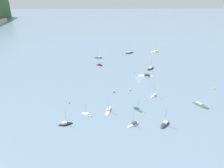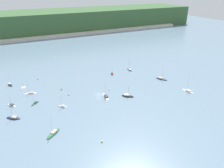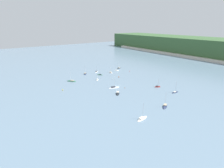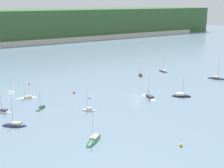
{
  "view_description": "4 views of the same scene",
  "coord_description": "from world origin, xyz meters",
  "px_view_note": "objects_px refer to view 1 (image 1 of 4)",
  "views": [
    {
      "loc": [
        -118.3,
        19.33,
        55.28
      ],
      "look_at": [
        -15.48,
        16.55,
        3.79
      ],
      "focal_mm": 35.0,
      "sensor_mm": 36.0,
      "label": 1
    },
    {
      "loc": [
        -43.17,
        -103.0,
        58.05
      ],
      "look_at": [
        12.01,
        6.97,
        1.26
      ],
      "focal_mm": 35.0,
      "sensor_mm": 36.0,
      "label": 2
    },
    {
      "loc": [
        104.16,
        -79.36,
        46.98
      ],
      "look_at": [
        1.59,
        -5.98,
        3.23
      ],
      "focal_mm": 28.0,
      "sensor_mm": 36.0,
      "label": 3
    },
    {
      "loc": [
        -66.65,
        -87.86,
        34.16
      ],
      "look_at": [
        -0.48,
        15.76,
        1.12
      ],
      "focal_mm": 50.0,
      "sensor_mm": 36.0,
      "label": 4
    }
  ],
  "objects_px": {
    "sailboat_0": "(151,69)",
    "sailboat_8": "(165,124)",
    "mooring_buoy_3": "(114,92)",
    "mooring_buoy_4": "(134,72)",
    "sailboat_1": "(200,105)",
    "sailboat_10": "(156,52)",
    "sailboat_2": "(109,111)",
    "sailboat_7": "(137,110)",
    "mooring_buoy_1": "(214,88)",
    "sailboat_11": "(99,65)",
    "mooring_buoy_0": "(130,90)",
    "sailboat_6": "(146,76)",
    "sailboat_9": "(66,124)",
    "sailboat_3": "(154,96)",
    "sailboat_13": "(86,115)",
    "sailboat_5": "(129,53)",
    "mooring_buoy_2": "(69,103)",
    "sailboat_12": "(133,125)",
    "sailboat_4": "(98,58)"
  },
  "relations": [
    {
      "from": "sailboat_0",
      "to": "sailboat_7",
      "type": "relative_size",
      "value": 1.24
    },
    {
      "from": "sailboat_7",
      "to": "mooring_buoy_1",
      "type": "bearing_deg",
      "value": 73.5
    },
    {
      "from": "mooring_buoy_1",
      "to": "mooring_buoy_2",
      "type": "bearing_deg",
      "value": 99.25
    },
    {
      "from": "sailboat_2",
      "to": "sailboat_6",
      "type": "relative_size",
      "value": 0.85
    },
    {
      "from": "sailboat_8",
      "to": "sailboat_6",
      "type": "bearing_deg",
      "value": -144.09
    },
    {
      "from": "sailboat_1",
      "to": "sailboat_8",
      "type": "xyz_separation_m",
      "value": [
        -14.11,
        20.33,
        0.0
      ]
    },
    {
      "from": "sailboat_0",
      "to": "sailboat_8",
      "type": "distance_m",
      "value": 59.67
    },
    {
      "from": "sailboat_0",
      "to": "sailboat_13",
      "type": "xyz_separation_m",
      "value": [
        -51.44,
        38.08,
        -0.02
      ]
    },
    {
      "from": "sailboat_3",
      "to": "mooring_buoy_4",
      "type": "distance_m",
      "value": 30.71
    },
    {
      "from": "sailboat_5",
      "to": "sailboat_13",
      "type": "bearing_deg",
      "value": -136.31
    },
    {
      "from": "sailboat_7",
      "to": "mooring_buoy_3",
      "type": "xyz_separation_m",
      "value": [
        16.78,
        10.13,
        0.35
      ]
    },
    {
      "from": "sailboat_6",
      "to": "sailboat_8",
      "type": "xyz_separation_m",
      "value": [
        -48.2,
        0.13,
        -0.05
      ]
    },
    {
      "from": "sailboat_6",
      "to": "sailboat_12",
      "type": "xyz_separation_m",
      "value": [
        -48.18,
        13.19,
        -0.04
      ]
    },
    {
      "from": "sailboat_4",
      "to": "sailboat_8",
      "type": "distance_m",
      "value": 86.91
    },
    {
      "from": "sailboat_1",
      "to": "sailboat_5",
      "type": "distance_m",
      "value": 82.04
    },
    {
      "from": "sailboat_11",
      "to": "mooring_buoy_0",
      "type": "distance_m",
      "value": 40.27
    },
    {
      "from": "sailboat_2",
      "to": "sailboat_8",
      "type": "xyz_separation_m",
      "value": [
        -10.72,
        -23.12,
        -0.01
      ]
    },
    {
      "from": "sailboat_11",
      "to": "mooring_buoy_3",
      "type": "relative_size",
      "value": 8.7
    },
    {
      "from": "mooring_buoy_4",
      "to": "sailboat_7",
      "type": "bearing_deg",
      "value": 175.3
    },
    {
      "from": "sailboat_11",
      "to": "sailboat_12",
      "type": "distance_m",
      "value": 68.39
    },
    {
      "from": "sailboat_1",
      "to": "mooring_buoy_1",
      "type": "xyz_separation_m",
      "value": [
        16.3,
        -14.0,
        0.29
      ]
    },
    {
      "from": "sailboat_7",
      "to": "sailboat_10",
      "type": "xyz_separation_m",
      "value": [
        82.96,
        -25.67,
        0.04
      ]
    },
    {
      "from": "sailboat_8",
      "to": "sailboat_0",
      "type": "bearing_deg",
      "value": -148.87
    },
    {
      "from": "mooring_buoy_4",
      "to": "sailboat_5",
      "type": "bearing_deg",
      "value": -1.11
    },
    {
      "from": "sailboat_3",
      "to": "mooring_buoy_3",
      "type": "distance_m",
      "value": 20.69
    },
    {
      "from": "mooring_buoy_0",
      "to": "mooring_buoy_1",
      "type": "xyz_separation_m",
      "value": [
        0.21,
        -45.8,
        -0.03
      ]
    },
    {
      "from": "sailboat_1",
      "to": "sailboat_10",
      "type": "height_order",
      "value": "sailboat_10"
    },
    {
      "from": "sailboat_9",
      "to": "mooring_buoy_1",
      "type": "distance_m",
      "value": 80.85
    },
    {
      "from": "sailboat_6",
      "to": "sailboat_7",
      "type": "xyz_separation_m",
      "value": [
        -36.83,
        10.03,
        -0.06
      ]
    },
    {
      "from": "sailboat_0",
      "to": "sailboat_5",
      "type": "xyz_separation_m",
      "value": [
        32.46,
        10.83,
        0.0
      ]
    },
    {
      "from": "sailboat_4",
      "to": "sailboat_8",
      "type": "height_order",
      "value": "sailboat_4"
    },
    {
      "from": "sailboat_11",
      "to": "mooring_buoy_1",
      "type": "distance_m",
      "value": 72.66
    },
    {
      "from": "sailboat_7",
      "to": "mooring_buoy_2",
      "type": "xyz_separation_m",
      "value": [
        6.6,
        32.1,
        0.2
      ]
    },
    {
      "from": "mooring_buoy_3",
      "to": "mooring_buoy_4",
      "type": "relative_size",
      "value": 1.66
    },
    {
      "from": "sailboat_9",
      "to": "mooring_buoy_0",
      "type": "distance_m",
      "value": 41.47
    },
    {
      "from": "sailboat_6",
      "to": "sailboat_10",
      "type": "bearing_deg",
      "value": -98.2
    },
    {
      "from": "mooring_buoy_1",
      "to": "mooring_buoy_4",
      "type": "distance_m",
      "value": 46.86
    },
    {
      "from": "sailboat_4",
      "to": "sailboat_9",
      "type": "distance_m",
      "value": 81.28
    },
    {
      "from": "sailboat_12",
      "to": "mooring_buoy_3",
      "type": "distance_m",
      "value": 28.98
    },
    {
      "from": "sailboat_8",
      "to": "mooring_buoy_4",
      "type": "relative_size",
      "value": 17.49
    },
    {
      "from": "sailboat_7",
      "to": "sailboat_8",
      "type": "height_order",
      "value": "sailboat_8"
    },
    {
      "from": "sailboat_2",
      "to": "sailboat_0",
      "type": "bearing_deg",
      "value": 162.32
    },
    {
      "from": "sailboat_2",
      "to": "sailboat_7",
      "type": "height_order",
      "value": "sailboat_2"
    },
    {
      "from": "sailboat_11",
      "to": "mooring_buoy_0",
      "type": "bearing_deg",
      "value": 139.56
    },
    {
      "from": "sailboat_6",
      "to": "sailboat_0",
      "type": "bearing_deg",
      "value": -103.45
    },
    {
      "from": "sailboat_2",
      "to": "sailboat_10",
      "type": "bearing_deg",
      "value": 167.49
    },
    {
      "from": "sailboat_13",
      "to": "mooring_buoy_3",
      "type": "bearing_deg",
      "value": -87.68
    },
    {
      "from": "sailboat_2",
      "to": "sailboat_8",
      "type": "height_order",
      "value": "sailboat_8"
    },
    {
      "from": "sailboat_3",
      "to": "mooring_buoy_1",
      "type": "distance_m",
      "value": 34.92
    },
    {
      "from": "sailboat_1",
      "to": "sailboat_12",
      "type": "relative_size",
      "value": 1.38
    }
  ]
}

